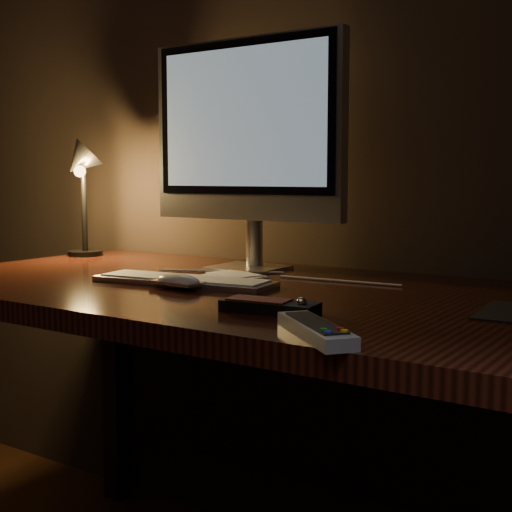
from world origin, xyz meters
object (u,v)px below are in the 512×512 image
Objects in this scene: tv_remote at (316,330)px; desk_lamp at (81,178)px; monitor at (246,134)px; media_remote at (270,306)px; mouse at (178,283)px; desk at (285,345)px; keyboard at (184,280)px.

desk_lamp is (-1.01, 0.50, 0.21)m from tv_remote.
media_remote is at bearing -51.36° from monitor.
tv_remote is at bearing -23.17° from mouse.
tv_remote is 1.14m from desk_lamp.
media_remote is at bearing -17.14° from mouse.
monitor is (-0.20, 0.14, 0.45)m from desk.
keyboard is 2.33× the size of media_remote.
desk is 0.25m from keyboard.
desk_lamp is (-0.54, 0.22, 0.21)m from keyboard.
keyboard is 1.21× the size of desk_lamp.
desk is at bearing 108.86° from media_remote.
desk_lamp is at bearing -166.86° from tv_remote.
desk_lamp is at bearing 171.34° from desk.
keyboard is at bearing 144.61° from media_remote.
keyboard reaches higher than desk.
mouse is at bearing 150.66° from media_remote.
desk_lamp is at bearing -176.50° from monitor.
mouse is at bearing -131.85° from desk.
desk is 0.26m from mouse.
monitor is 3.03× the size of tv_remote.
desk is 4.98× the size of desk_lamp.
desk is 0.51m from tv_remote.
keyboard is at bearing -147.14° from desk.
media_remote is at bearing -9.34° from desk_lamp.
desk_lamp reaches higher than media_remote.
media_remote reaches higher than mouse.
mouse is at bearing -10.78° from desk_lamp.
desk_lamp reaches higher than mouse.
tv_remote is (0.44, -0.23, 0.00)m from mouse.
tv_remote is at bearing -53.53° from desk.
desk_lamp reaches higher than keyboard.
monitor is 0.44m from mouse.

